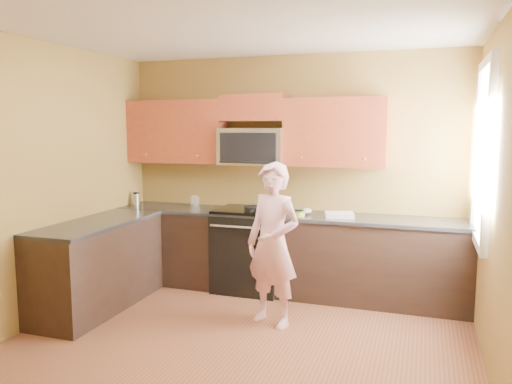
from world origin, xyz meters
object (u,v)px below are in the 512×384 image
at_px(stove, 250,249).
at_px(butter_tub, 300,216).
at_px(microwave, 253,165).
at_px(frying_pan, 256,211).
at_px(woman, 273,244).
at_px(travel_mug, 137,205).

height_order(stove, butter_tub, butter_tub).
distance_m(microwave, butter_tub, 0.86).
bearing_deg(butter_tub, frying_pan, -178.94).
distance_m(woman, frying_pan, 0.89).
relative_size(microwave, woman, 0.49).
bearing_deg(frying_pan, butter_tub, -6.56).
xyz_separation_m(microwave, travel_mug, (-1.49, -0.12, -0.53)).
bearing_deg(stove, microwave, 90.00).
bearing_deg(microwave, stove, -90.00).
bearing_deg(butter_tub, travel_mug, 176.18).
distance_m(stove, butter_tub, 0.77).
bearing_deg(frying_pan, woman, -68.10).
bearing_deg(microwave, travel_mug, -175.40).
height_order(frying_pan, travel_mug, travel_mug).
bearing_deg(stove, butter_tub, -12.42).
height_order(stove, woman, woman).
xyz_separation_m(stove, butter_tub, (0.62, -0.14, 0.45)).
xyz_separation_m(frying_pan, travel_mug, (-1.61, 0.15, -0.03)).
xyz_separation_m(stove, microwave, (0.00, 0.12, 0.97)).
height_order(stove, travel_mug, travel_mug).
bearing_deg(travel_mug, woman, -23.99).
relative_size(woman, butter_tub, 13.77).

